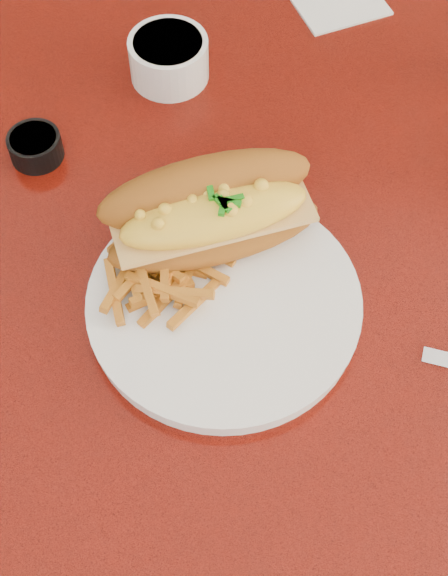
# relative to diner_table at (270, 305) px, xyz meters

# --- Properties ---
(ground) EXTENTS (8.00, 8.00, 0.00)m
(ground) POSITION_rel_diner_table_xyz_m (0.00, 0.00, -0.61)
(ground) COLOR beige
(ground) RESTS_ON ground
(diner_table) EXTENTS (1.23, 0.83, 0.77)m
(diner_table) POSITION_rel_diner_table_xyz_m (0.00, 0.00, 0.00)
(diner_table) COLOR #B51A0B
(diner_table) RESTS_ON ground
(booth_bench_far) EXTENTS (1.20, 0.51, 0.90)m
(booth_bench_far) POSITION_rel_diner_table_xyz_m (0.00, 0.81, -0.32)
(booth_bench_far) COLOR #980B0A
(booth_bench_far) RESTS_ON ground
(dinner_plate) EXTENTS (0.33, 0.33, 0.02)m
(dinner_plate) POSITION_rel_diner_table_xyz_m (-0.04, -0.11, 0.17)
(dinner_plate) COLOR white
(dinner_plate) RESTS_ON diner_table
(mac_hoagie) EXTENTS (0.24, 0.18, 0.09)m
(mac_hoagie) POSITION_rel_diner_table_xyz_m (-0.06, -0.03, 0.22)
(mac_hoagie) COLOR #9C5819
(mac_hoagie) RESTS_ON dinner_plate
(fries_pile) EXTENTS (0.12, 0.11, 0.03)m
(fries_pile) POSITION_rel_diner_table_xyz_m (-0.10, -0.09, 0.19)
(fries_pile) COLOR orange
(fries_pile) RESTS_ON dinner_plate
(fork) EXTENTS (0.05, 0.15, 0.00)m
(fork) POSITION_rel_diner_table_xyz_m (-0.02, -0.03, 0.18)
(fork) COLOR silver
(fork) RESTS_ON dinner_plate
(gravy_ramekin) EXTENTS (0.11, 0.11, 0.05)m
(gravy_ramekin) POSITION_rel_diner_table_xyz_m (-0.14, 0.20, 0.19)
(gravy_ramekin) COLOR white
(gravy_ramekin) RESTS_ON diner_table
(sauce_cup_left) EXTENTS (0.06, 0.06, 0.03)m
(sauce_cup_left) POSITION_rel_diner_table_xyz_m (-0.27, 0.06, 0.18)
(sauce_cup_left) COLOR black
(sauce_cup_left) RESTS_ON diner_table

